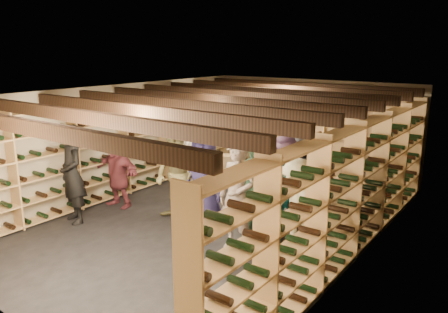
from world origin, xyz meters
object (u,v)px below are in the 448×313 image
Objects in this scene: crate_stack_left at (226,169)px; person_5 at (117,170)px; crate_loose at (338,200)px; person_4 at (285,198)px; person_12 at (302,176)px; person_2 at (176,176)px; person_7 at (237,197)px; person_9 at (188,157)px; person_11 at (284,182)px; crate_stack_right at (285,178)px; person_3 at (297,208)px; person_10 at (254,187)px; person_6 at (204,180)px; person_8 at (319,185)px; person_1 at (72,174)px.

crate_stack_left is 2.75m from person_5.
person_4 reaches higher than crate_loose.
person_12 is (-0.27, 1.12, 0.06)m from person_4.
person_2 reaches higher than crate_stack_left.
person_7 reaches higher than person_5.
person_4 is at bearing -0.62° from person_9.
crate_stack_right is at bearing 115.71° from person_11.
crate_stack_right is at bearing 128.48° from person_3.
person_2 is (-2.07, -2.70, 0.81)m from crate_loose.
crate_loose is 0.32× the size of person_3.
person_4 is 1.00× the size of person_5.
person_10 is 0.60m from person_11.
crate_stack_left reaches higher than crate_loose.
person_12 reaches higher than person_5.
person_6 is (0.52, 0.19, -0.04)m from person_2.
person_8 is 0.84× the size of person_9.
person_12 is (1.23, 1.41, -0.04)m from person_6.
person_5 is 2.07m from person_6.
person_1 reaches higher than crate_stack_left.
person_8 is 1.21m from person_10.
person_10 is at bearing 43.64° from person_1.
crate_loose is at bearing 63.03° from person_1.
crate_stack_right is at bearing 72.65° from person_9.
person_2 is at bearing -161.44° from person_6.
person_1 is at bearing -150.60° from person_12.
person_12 is (3.27, 1.69, 0.06)m from person_5.
person_2 is 1.04× the size of person_11.
person_7 reaches higher than crate_stack_right.
person_1 is at bearing -89.71° from person_5.
person_8 is at bearing -21.80° from crate_stack_left.
person_12 reaches higher than person_4.
person_3 is at bearing -98.44° from person_8.
person_9 reaches higher than person_8.
person_2 is 1.18× the size of person_5.
crate_loose is 2.32m from person_4.
person_11 is (1.72, 0.94, -0.04)m from person_2.
crate_loose is 2.71m from person_3.
person_7 is at bearing -19.88° from person_9.
person_7 reaches higher than crate_stack_left.
person_9 is 1.12× the size of person_10.
crate_stack_left is 3.03m from person_10.
crate_stack_left is 1.43m from crate_stack_right.
person_10 is at bearing -114.56° from person_12.
person_4 is at bearing 62.16° from person_7.
person_1 is 1.16× the size of person_8.
person_10 is (-0.57, -0.07, 0.08)m from person_4.
person_4 is at bearing 143.90° from person_3.
person_5 is 0.93× the size of person_12.
crate_stack_right is 0.27× the size of person_9.
person_1 is 3.89m from person_4.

